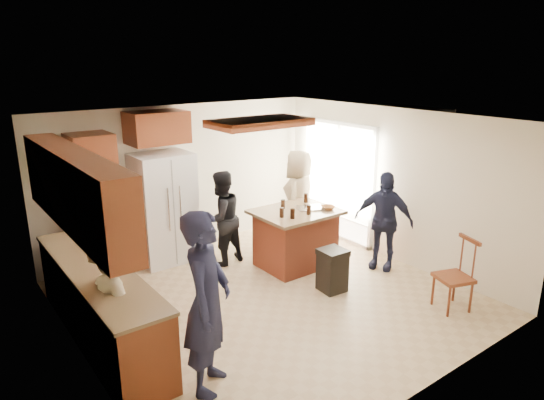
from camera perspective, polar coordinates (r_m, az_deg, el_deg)
room_shell at (r=10.64m, az=13.46°, el=3.06°), size 8.00×5.20×5.00m
person_front_left at (r=4.89m, az=-7.65°, el=-11.87°), size 0.84×0.85×1.89m
person_behind_left at (r=7.80m, az=-6.00°, el=-2.15°), size 0.81×0.57×1.55m
person_behind_right at (r=8.54m, az=3.17°, el=0.18°), size 1.00×0.91×1.72m
person_side_right at (r=7.81m, az=12.97°, el=-2.37°), size 0.84×1.04×1.58m
person_counter at (r=5.56m, az=-17.67°, el=-11.21°), size 0.60×1.02×1.49m
left_cabinetry at (r=5.97m, az=-20.47°, el=-7.30°), size 0.64×3.00×2.30m
back_wall_units at (r=7.72m, az=-18.30°, el=1.58°), size 1.80×0.60×2.45m
refrigerator at (r=8.05m, az=-12.55°, el=-0.94°), size 0.90×0.76×1.80m
kitchen_island at (r=7.80m, az=2.80°, el=-4.43°), size 1.28×1.03×0.93m
island_items at (r=7.67m, az=4.35°, el=-0.89°), size 1.01×0.67×0.15m
trash_bin at (r=7.08m, az=7.11°, el=-8.16°), size 0.37×0.37×0.63m
spindle_chair at (r=6.93m, az=20.71°, el=-8.51°), size 0.54×0.54×0.99m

